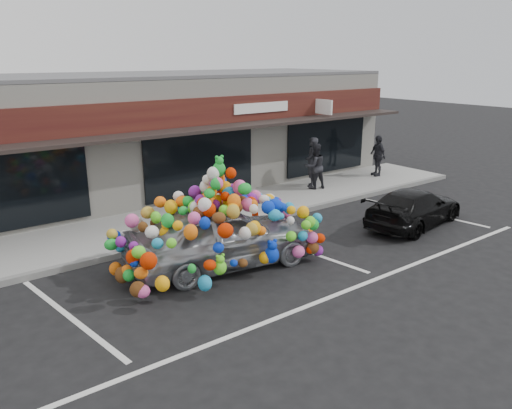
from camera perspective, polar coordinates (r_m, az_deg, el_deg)
ground at (r=11.65m, az=-4.95°, el=-8.40°), size 90.00×90.00×0.00m
shop_building at (r=18.50m, az=-19.33°, el=7.12°), size 24.00×7.20×4.31m
sidewalk at (r=14.93m, az=-13.19°, el=-2.76°), size 26.00×3.00×0.15m
kerb at (r=13.65m, az=-10.59°, el=-4.46°), size 26.00×0.18×0.16m
parking_stripe_left at (r=10.68m, az=-20.55°, el=-11.90°), size 0.73×4.37×0.01m
parking_stripe_mid at (r=13.35m, az=4.83°, el=-5.04°), size 0.73×4.37×0.01m
parking_stripe_right at (r=17.25m, az=18.36°, el=-0.81°), size 0.73×4.37×0.01m
lane_line at (r=11.22m, az=10.35°, el=-9.65°), size 14.00×0.12×0.01m
toy_car at (r=11.94m, az=-3.98°, el=-2.79°), size 3.28×5.09×2.83m
black_sedan at (r=15.69m, az=17.61°, el=-0.31°), size 2.12×4.05×1.12m
pedestrian_a at (r=19.00m, az=6.40°, el=4.85°), size 0.80×0.79×1.86m
pedestrian_b at (r=18.65m, az=6.75°, el=4.35°), size 0.94×0.81×1.69m
pedestrian_c at (r=21.21m, az=13.73°, el=5.45°), size 1.06×0.69×1.67m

